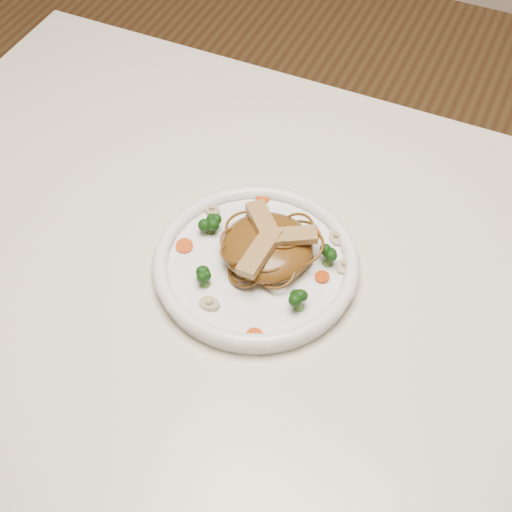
% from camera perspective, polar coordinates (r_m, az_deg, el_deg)
% --- Properties ---
extents(ground, '(4.00, 4.00, 0.00)m').
position_cam_1_polar(ground, '(1.62, 0.52, -18.00)').
color(ground, brown).
rests_on(ground, ground).
extents(table, '(1.20, 0.80, 0.75)m').
position_cam_1_polar(table, '(1.04, 0.77, -4.77)').
color(table, beige).
rests_on(table, ground).
extents(plate, '(0.32, 0.32, 0.02)m').
position_cam_1_polar(plate, '(0.96, -0.00, -0.84)').
color(plate, white).
rests_on(plate, table).
extents(noodle_mound, '(0.15, 0.15, 0.04)m').
position_cam_1_polar(noodle_mound, '(0.95, 0.89, 0.70)').
color(noodle_mound, brown).
rests_on(noodle_mound, plate).
extents(chicken_a, '(0.07, 0.05, 0.01)m').
position_cam_1_polar(chicken_a, '(0.93, 2.50, 1.52)').
color(chicken_a, tan).
rests_on(chicken_a, noodle_mound).
extents(chicken_b, '(0.07, 0.07, 0.01)m').
position_cam_1_polar(chicken_b, '(0.94, 0.65, 2.46)').
color(chicken_b, tan).
rests_on(chicken_b, noodle_mound).
extents(chicken_c, '(0.03, 0.08, 0.01)m').
position_cam_1_polar(chicken_c, '(0.91, 0.29, 0.35)').
color(chicken_c, tan).
rests_on(chicken_c, noodle_mound).
extents(broccoli_0, '(0.03, 0.03, 0.03)m').
position_cam_1_polar(broccoli_0, '(0.94, 5.57, 0.04)').
color(broccoli_0, '#0E380B').
rests_on(broccoli_0, plate).
extents(broccoli_1, '(0.03, 0.03, 0.03)m').
position_cam_1_polar(broccoli_1, '(0.98, -3.57, 2.52)').
color(broccoli_1, '#0E380B').
rests_on(broccoli_1, plate).
extents(broccoli_2, '(0.03, 0.03, 0.03)m').
position_cam_1_polar(broccoli_2, '(0.92, -3.96, -1.57)').
color(broccoli_2, '#0E380B').
rests_on(broccoli_2, plate).
extents(broccoli_3, '(0.04, 0.04, 0.03)m').
position_cam_1_polar(broccoli_3, '(0.90, 3.37, -3.36)').
color(broccoli_3, '#0E380B').
rests_on(broccoli_3, plate).
extents(carrot_0, '(0.02, 0.02, 0.00)m').
position_cam_1_polar(carrot_0, '(0.98, 4.48, 1.67)').
color(carrot_0, '#C54407').
rests_on(carrot_0, plate).
extents(carrot_1, '(0.03, 0.03, 0.00)m').
position_cam_1_polar(carrot_1, '(0.97, -5.52, 0.76)').
color(carrot_1, '#C54407').
rests_on(carrot_1, plate).
extents(carrot_2, '(0.02, 0.02, 0.00)m').
position_cam_1_polar(carrot_2, '(0.94, 5.10, -1.63)').
color(carrot_2, '#C54407').
rests_on(carrot_2, plate).
extents(carrot_3, '(0.02, 0.02, 0.00)m').
position_cam_1_polar(carrot_3, '(1.03, 0.51, 4.46)').
color(carrot_3, '#C54407').
rests_on(carrot_3, plate).
extents(carrot_4, '(0.03, 0.03, 0.00)m').
position_cam_1_polar(carrot_4, '(0.88, -0.12, -6.17)').
color(carrot_4, '#C54407').
rests_on(carrot_4, plate).
extents(mushroom_0, '(0.03, 0.03, 0.01)m').
position_cam_1_polar(mushroom_0, '(0.91, -3.59, -3.69)').
color(mushroom_0, beige).
rests_on(mushroom_0, plate).
extents(mushroom_1, '(0.03, 0.03, 0.01)m').
position_cam_1_polar(mushroom_1, '(0.95, 6.84, -0.75)').
color(mushroom_1, beige).
rests_on(mushroom_1, plate).
extents(mushroom_2, '(0.03, 0.03, 0.01)m').
position_cam_1_polar(mushroom_2, '(1.01, -3.39, 3.55)').
color(mushroom_2, beige).
rests_on(mushroom_2, plate).
extents(mushroom_3, '(0.04, 0.04, 0.01)m').
position_cam_1_polar(mushroom_3, '(0.98, 6.20, 1.44)').
color(mushroom_3, beige).
rests_on(mushroom_3, plate).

